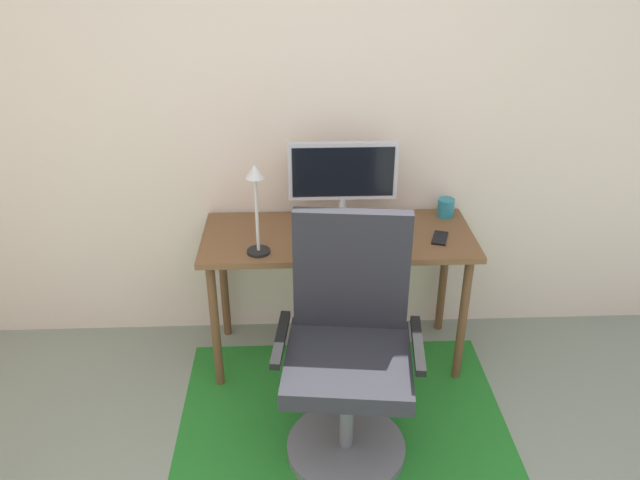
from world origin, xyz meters
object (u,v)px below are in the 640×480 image
object	(u,v)px
computer_mouse	(404,240)
office_chair	(348,360)
desk_lamp	(256,198)
coffee_cup	(446,207)
cell_phone	(440,238)
keyboard	(343,243)
desk	(338,250)
monitor	(343,175)

from	to	relation	value
computer_mouse	office_chair	xyz separation A→B (m)	(-0.31, -0.54, -0.29)
desk_lamp	office_chair	bearing A→B (deg)	-50.19
coffee_cup	cell_phone	bearing A→B (deg)	-107.64
keyboard	computer_mouse	distance (m)	0.30
computer_mouse	office_chair	size ratio (longest dim) A/B	0.09
desk	coffee_cup	xyz separation A→B (m)	(0.58, 0.19, 0.14)
computer_mouse	desk	bearing A→B (deg)	161.75
monitor	keyboard	size ratio (longest dim) A/B	1.27
desk	office_chair	bearing A→B (deg)	-89.52
keyboard	office_chair	bearing A→B (deg)	-91.14
monitor	office_chair	distance (m)	0.95
desk	keyboard	size ratio (longest dim) A/B	3.15
keyboard	office_chair	world-z (taller)	office_chair
desk	cell_phone	size ratio (longest dim) A/B	9.66
cell_phone	coffee_cup	bearing A→B (deg)	91.00
keyboard	cell_phone	world-z (taller)	keyboard
monitor	office_chair	xyz separation A→B (m)	(-0.02, -0.78, -0.54)
computer_mouse	coffee_cup	size ratio (longest dim) A/B	1.09
coffee_cup	computer_mouse	bearing A→B (deg)	-131.98
desk	desk_lamp	world-z (taller)	desk_lamp
keyboard	cell_phone	bearing A→B (deg)	5.07
desk_lamp	office_chair	distance (m)	0.83
cell_phone	computer_mouse	bearing A→B (deg)	-151.38
computer_mouse	monitor	bearing A→B (deg)	139.85
coffee_cup	office_chair	bearing A→B (deg)	-124.53
cell_phone	office_chair	bearing A→B (deg)	-112.00
keyboard	office_chair	xyz separation A→B (m)	(-0.01, -0.53, -0.28)
desk_lamp	cell_phone	bearing A→B (deg)	6.70
computer_mouse	desk_lamp	size ratio (longest dim) A/B	0.24
coffee_cup	cell_phone	xyz separation A→B (m)	(-0.08, -0.26, -0.04)
computer_mouse	desk_lamp	distance (m)	0.75
computer_mouse	desk_lamp	bearing A→B (deg)	-174.16
computer_mouse	office_chair	distance (m)	0.69
monitor	coffee_cup	world-z (taller)	monitor
desk	coffee_cup	size ratio (longest dim) A/B	14.20
keyboard	cell_phone	size ratio (longest dim) A/B	3.07
office_chair	monitor	bearing A→B (deg)	94.55
coffee_cup	office_chair	size ratio (longest dim) A/B	0.09
cell_phone	desk_lamp	distance (m)	0.93
desk	coffee_cup	bearing A→B (deg)	18.26
cell_phone	desk	bearing A→B (deg)	-169.58
desk_lamp	coffee_cup	bearing A→B (deg)	20.80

